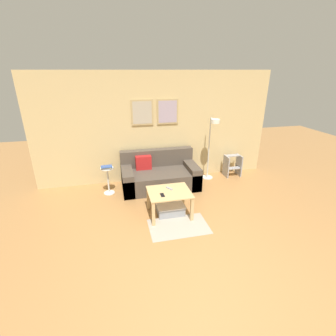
{
  "coord_description": "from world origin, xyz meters",
  "views": [
    {
      "loc": [
        -1.01,
        -2.08,
        2.55
      ],
      "look_at": [
        -0.06,
        2.0,
        0.85
      ],
      "focal_mm": 26.0,
      "sensor_mm": 36.0,
      "label": 1
    }
  ],
  "objects_px": {
    "floor_lamp": "(212,141)",
    "side_table": "(108,178)",
    "book_stack": "(106,167)",
    "remote_control": "(169,188)",
    "cell_phone": "(162,195)",
    "step_stool": "(233,165)",
    "storage_bin": "(170,208)",
    "coffee_table": "(169,196)",
    "couch": "(159,175)"
  },
  "relations": [
    {
      "from": "storage_bin",
      "to": "side_table",
      "type": "relative_size",
      "value": 0.86
    },
    {
      "from": "couch",
      "to": "remote_control",
      "type": "height_order",
      "value": "couch"
    },
    {
      "from": "storage_bin",
      "to": "step_stool",
      "type": "bearing_deg",
      "value": 34.56
    },
    {
      "from": "coffee_table",
      "to": "remote_control",
      "type": "height_order",
      "value": "remote_control"
    },
    {
      "from": "couch",
      "to": "floor_lamp",
      "type": "height_order",
      "value": "floor_lamp"
    },
    {
      "from": "book_stack",
      "to": "step_stool",
      "type": "xyz_separation_m",
      "value": [
        3.11,
        0.31,
        -0.34
      ]
    },
    {
      "from": "side_table",
      "to": "couch",
      "type": "bearing_deg",
      "value": 5.06
    },
    {
      "from": "coffee_table",
      "to": "cell_phone",
      "type": "relative_size",
      "value": 5.55
    },
    {
      "from": "floor_lamp",
      "to": "side_table",
      "type": "height_order",
      "value": "floor_lamp"
    },
    {
      "from": "couch",
      "to": "cell_phone",
      "type": "bearing_deg",
      "value": -98.81
    },
    {
      "from": "floor_lamp",
      "to": "remote_control",
      "type": "height_order",
      "value": "floor_lamp"
    },
    {
      "from": "floor_lamp",
      "to": "cell_phone",
      "type": "height_order",
      "value": "floor_lamp"
    },
    {
      "from": "floor_lamp",
      "to": "book_stack",
      "type": "xyz_separation_m",
      "value": [
        -2.44,
        -0.18,
        -0.38
      ]
    },
    {
      "from": "storage_bin",
      "to": "step_stool",
      "type": "relative_size",
      "value": 0.96
    },
    {
      "from": "couch",
      "to": "storage_bin",
      "type": "bearing_deg",
      "value": -91.4
    },
    {
      "from": "floor_lamp",
      "to": "step_stool",
      "type": "relative_size",
      "value": 2.85
    },
    {
      "from": "coffee_table",
      "to": "cell_phone",
      "type": "xyz_separation_m",
      "value": [
        -0.15,
        -0.11,
        0.1
      ]
    },
    {
      "from": "floor_lamp",
      "to": "book_stack",
      "type": "relative_size",
      "value": 6.33
    },
    {
      "from": "step_stool",
      "to": "storage_bin",
      "type": "bearing_deg",
      "value": -145.44
    },
    {
      "from": "coffee_table",
      "to": "side_table",
      "type": "xyz_separation_m",
      "value": [
        -1.1,
        1.13,
        -0.03
      ]
    },
    {
      "from": "storage_bin",
      "to": "side_table",
      "type": "xyz_separation_m",
      "value": [
        -1.13,
        1.08,
        0.26
      ]
    },
    {
      "from": "coffee_table",
      "to": "book_stack",
      "type": "xyz_separation_m",
      "value": [
        -1.11,
        1.1,
        0.25
      ]
    },
    {
      "from": "storage_bin",
      "to": "cell_phone",
      "type": "xyz_separation_m",
      "value": [
        -0.18,
        -0.16,
        0.39
      ]
    },
    {
      "from": "step_stool",
      "to": "remote_control",
      "type": "bearing_deg",
      "value": -146.55
    },
    {
      "from": "coffee_table",
      "to": "cell_phone",
      "type": "distance_m",
      "value": 0.21
    },
    {
      "from": "step_stool",
      "to": "book_stack",
      "type": "bearing_deg",
      "value": -174.39
    },
    {
      "from": "floor_lamp",
      "to": "cell_phone",
      "type": "relative_size",
      "value": 10.96
    },
    {
      "from": "remote_control",
      "to": "side_table",
      "type": "bearing_deg",
      "value": 106.53
    },
    {
      "from": "floor_lamp",
      "to": "couch",
      "type": "bearing_deg",
      "value": -177.79
    },
    {
      "from": "floor_lamp",
      "to": "cell_phone",
      "type": "distance_m",
      "value": 2.09
    },
    {
      "from": "floor_lamp",
      "to": "remote_control",
      "type": "relative_size",
      "value": 10.23
    },
    {
      "from": "side_table",
      "to": "book_stack",
      "type": "height_order",
      "value": "book_stack"
    },
    {
      "from": "storage_bin",
      "to": "side_table",
      "type": "height_order",
      "value": "side_table"
    },
    {
      "from": "side_table",
      "to": "remote_control",
      "type": "xyz_separation_m",
      "value": [
        1.13,
        -1.02,
        0.13
      ]
    },
    {
      "from": "coffee_table",
      "to": "side_table",
      "type": "relative_size",
      "value": 1.28
    },
    {
      "from": "side_table",
      "to": "remote_control",
      "type": "height_order",
      "value": "side_table"
    },
    {
      "from": "floor_lamp",
      "to": "coffee_table",
      "type": "bearing_deg",
      "value": -136.09
    },
    {
      "from": "floor_lamp",
      "to": "book_stack",
      "type": "bearing_deg",
      "value": -175.87
    },
    {
      "from": "cell_phone",
      "to": "step_stool",
      "type": "height_order",
      "value": "step_stool"
    },
    {
      "from": "remote_control",
      "to": "floor_lamp",
      "type": "bearing_deg",
      "value": 10.63
    },
    {
      "from": "coffee_table",
      "to": "storage_bin",
      "type": "distance_m",
      "value": 0.29
    },
    {
      "from": "storage_bin",
      "to": "floor_lamp",
      "type": "distance_m",
      "value": 2.01
    },
    {
      "from": "storage_bin",
      "to": "floor_lamp",
      "type": "relative_size",
      "value": 0.34
    },
    {
      "from": "couch",
      "to": "floor_lamp",
      "type": "bearing_deg",
      "value": 2.21
    },
    {
      "from": "coffee_table",
      "to": "remote_control",
      "type": "bearing_deg",
      "value": 75.51
    },
    {
      "from": "book_stack",
      "to": "remote_control",
      "type": "distance_m",
      "value": 1.52
    },
    {
      "from": "coffee_table",
      "to": "book_stack",
      "type": "distance_m",
      "value": 1.58
    },
    {
      "from": "cell_phone",
      "to": "couch",
      "type": "bearing_deg",
      "value": 80.16
    },
    {
      "from": "side_table",
      "to": "book_stack",
      "type": "xyz_separation_m",
      "value": [
        -0.01,
        -0.02,
        0.27
      ]
    },
    {
      "from": "side_table",
      "to": "cell_phone",
      "type": "relative_size",
      "value": 4.32
    }
  ]
}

